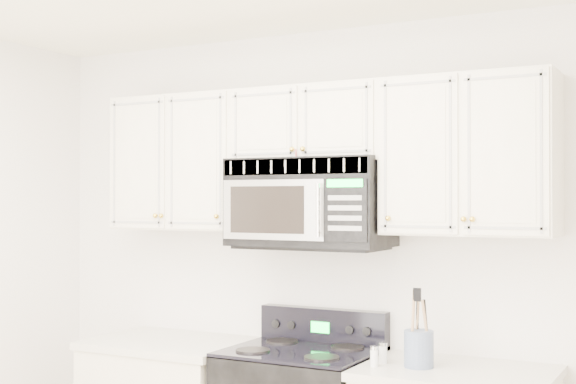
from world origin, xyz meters
The scene contains 6 objects.
room centered at (0.00, 0.00, 1.30)m, with size 3.51×3.51×2.61m.
upper_cabinets centered at (0.00, 1.58, 1.93)m, with size 2.44×0.37×0.75m.
microwave centered at (0.00, 1.54, 1.68)m, with size 0.81×0.46×0.45m.
utensil_crock centered at (0.64, 1.38, 1.01)m, with size 0.13×0.13×0.36m.
shaker_salt centered at (0.45, 1.30, 0.97)m, with size 0.04×0.04×0.09m.
shaker_pepper centered at (0.46, 1.39, 0.97)m, with size 0.04×0.04×0.10m.
Camera 1 is at (1.83, -2.14, 1.68)m, focal length 50.00 mm.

